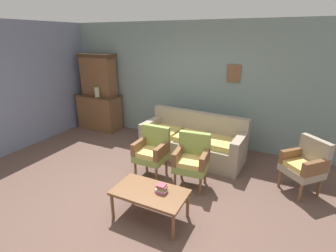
{
  "coord_description": "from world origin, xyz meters",
  "views": [
    {
      "loc": [
        1.95,
        -2.67,
        2.39
      ],
      "look_at": [
        0.11,
        1.11,
        0.85
      ],
      "focal_mm": 26.49,
      "sensor_mm": 36.0,
      "label": 1
    }
  ],
  "objects_px": {
    "vase_on_cabinet": "(97,92)",
    "wingback_chair_by_fireplace": "(305,164)",
    "side_cabinet": "(100,112)",
    "coffee_table": "(150,194)",
    "armchair_near_cabinet": "(152,150)",
    "book_stack_on_table": "(162,189)",
    "floral_couch": "(193,142)",
    "armchair_by_doorway": "(192,158)"
  },
  "relations": [
    {
      "from": "vase_on_cabinet",
      "to": "coffee_table",
      "type": "height_order",
      "value": "vase_on_cabinet"
    },
    {
      "from": "book_stack_on_table",
      "to": "armchair_near_cabinet",
      "type": "bearing_deg",
      "value": 125.73
    },
    {
      "from": "vase_on_cabinet",
      "to": "book_stack_on_table",
      "type": "height_order",
      "value": "vase_on_cabinet"
    },
    {
      "from": "wingback_chair_by_fireplace",
      "to": "coffee_table",
      "type": "relative_size",
      "value": 0.9
    },
    {
      "from": "armchair_by_doorway",
      "to": "wingback_chair_by_fireplace",
      "type": "relative_size",
      "value": 1.0
    },
    {
      "from": "side_cabinet",
      "to": "armchair_by_doorway",
      "type": "xyz_separation_m",
      "value": [
        3.21,
        -1.5,
        0.03
      ]
    },
    {
      "from": "armchair_near_cabinet",
      "to": "wingback_chair_by_fireplace",
      "type": "distance_m",
      "value": 2.48
    },
    {
      "from": "floral_couch",
      "to": "wingback_chair_by_fireplace",
      "type": "xyz_separation_m",
      "value": [
        2.02,
        -0.38,
        0.17
      ]
    },
    {
      "from": "side_cabinet",
      "to": "book_stack_on_table",
      "type": "bearing_deg",
      "value": -37.84
    },
    {
      "from": "side_cabinet",
      "to": "wingback_chair_by_fireplace",
      "type": "relative_size",
      "value": 1.28
    },
    {
      "from": "vase_on_cabinet",
      "to": "armchair_near_cabinet",
      "type": "height_order",
      "value": "vase_on_cabinet"
    },
    {
      "from": "coffee_table",
      "to": "book_stack_on_table",
      "type": "distance_m",
      "value": 0.19
    },
    {
      "from": "vase_on_cabinet",
      "to": "coffee_table",
      "type": "xyz_separation_m",
      "value": [
        2.85,
        -2.32,
        -0.68
      ]
    },
    {
      "from": "armchair_near_cabinet",
      "to": "vase_on_cabinet",
      "type": "bearing_deg",
      "value": 150.37
    },
    {
      "from": "armchair_near_cabinet",
      "to": "wingback_chair_by_fireplace",
      "type": "xyz_separation_m",
      "value": [
        2.41,
        0.62,
        0.0
      ]
    },
    {
      "from": "armchair_by_doorway",
      "to": "side_cabinet",
      "type": "bearing_deg",
      "value": 154.99
    },
    {
      "from": "vase_on_cabinet",
      "to": "armchair_by_doorway",
      "type": "height_order",
      "value": "vase_on_cabinet"
    },
    {
      "from": "armchair_by_doorway",
      "to": "wingback_chair_by_fireplace",
      "type": "height_order",
      "value": "same"
    },
    {
      "from": "floral_couch",
      "to": "coffee_table",
      "type": "bearing_deg",
      "value": -86.12
    },
    {
      "from": "side_cabinet",
      "to": "armchair_near_cabinet",
      "type": "distance_m",
      "value": 2.88
    },
    {
      "from": "vase_on_cabinet",
      "to": "coffee_table",
      "type": "relative_size",
      "value": 0.25
    },
    {
      "from": "vase_on_cabinet",
      "to": "coffee_table",
      "type": "distance_m",
      "value": 3.74
    },
    {
      "from": "armchair_by_doorway",
      "to": "book_stack_on_table",
      "type": "distance_m",
      "value": 0.94
    },
    {
      "from": "floral_couch",
      "to": "book_stack_on_table",
      "type": "bearing_deg",
      "value": -81.57
    },
    {
      "from": "armchair_near_cabinet",
      "to": "book_stack_on_table",
      "type": "xyz_separation_m",
      "value": [
        0.67,
        -0.94,
        -0.03
      ]
    },
    {
      "from": "armchair_near_cabinet",
      "to": "book_stack_on_table",
      "type": "relative_size",
      "value": 5.72
    },
    {
      "from": "vase_on_cabinet",
      "to": "wingback_chair_by_fireplace",
      "type": "relative_size",
      "value": 0.27
    },
    {
      "from": "armchair_near_cabinet",
      "to": "armchair_by_doorway",
      "type": "height_order",
      "value": "same"
    },
    {
      "from": "vase_on_cabinet",
      "to": "floral_couch",
      "type": "bearing_deg",
      "value": -6.79
    },
    {
      "from": "side_cabinet",
      "to": "wingback_chair_by_fireplace",
      "type": "bearing_deg",
      "value": -10.27
    },
    {
      "from": "side_cabinet",
      "to": "armchair_near_cabinet",
      "type": "height_order",
      "value": "side_cabinet"
    },
    {
      "from": "side_cabinet",
      "to": "coffee_table",
      "type": "bearing_deg",
      "value": -39.85
    },
    {
      "from": "armchair_by_doorway",
      "to": "wingback_chair_by_fireplace",
      "type": "distance_m",
      "value": 1.77
    },
    {
      "from": "armchair_near_cabinet",
      "to": "book_stack_on_table",
      "type": "distance_m",
      "value": 1.15
    },
    {
      "from": "vase_on_cabinet",
      "to": "wingback_chair_by_fireplace",
      "type": "height_order",
      "value": "vase_on_cabinet"
    },
    {
      "from": "floral_couch",
      "to": "book_stack_on_table",
      "type": "relative_size",
      "value": 13.55
    },
    {
      "from": "side_cabinet",
      "to": "coffee_table",
      "type": "distance_m",
      "value": 3.89
    },
    {
      "from": "wingback_chair_by_fireplace",
      "to": "coffee_table",
      "type": "height_order",
      "value": "wingback_chair_by_fireplace"
    },
    {
      "from": "side_cabinet",
      "to": "floral_couch",
      "type": "xyz_separation_m",
      "value": [
        2.85,
        -0.5,
        -0.14
      ]
    },
    {
      "from": "floral_couch",
      "to": "book_stack_on_table",
      "type": "xyz_separation_m",
      "value": [
        0.29,
        -1.94,
        0.15
      ]
    },
    {
      "from": "armchair_near_cabinet",
      "to": "wingback_chair_by_fireplace",
      "type": "bearing_deg",
      "value": 14.38
    },
    {
      "from": "side_cabinet",
      "to": "book_stack_on_table",
      "type": "relative_size",
      "value": 7.34
    }
  ]
}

